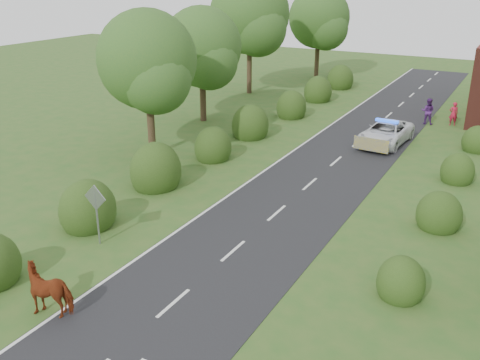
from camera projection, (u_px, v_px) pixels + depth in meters
The scene contains 14 objects.
ground at pixel (173, 304), 17.52m from camera, with size 120.00×120.00×0.00m, color #2E591F.
road at pixel (330, 167), 29.77m from camera, with size 6.00×70.00×0.02m, color black.
road_markings at pixel (288, 173), 28.79m from camera, with size 4.96×70.00×0.01m.
hedgerow_left at pixel (199, 153), 29.71m from camera, with size 2.75×50.41×3.00m.
hedgerow_right at pixel (444, 205), 23.53m from camera, with size 2.10×45.78×2.10m.
tree_left_a at pixel (149, 65), 29.62m from camera, with size 5.74×5.60×8.38m.
tree_left_b at pixel (204, 51), 36.93m from camera, with size 5.74×5.60×8.07m.
tree_left_c at pixel (252, 17), 45.18m from camera, with size 6.97×6.80×10.22m.
tree_left_d at pixel (321, 21), 52.59m from camera, with size 6.15×6.00×8.89m.
road_sign at pixel (96, 206), 20.79m from camera, with size 1.06×0.08×2.53m.
cow at pixel (52, 291), 16.96m from camera, with size 1.03×1.96×1.39m, color #5D1D0C.
police_van at pixel (386, 133), 33.45m from camera, with size 2.75×5.34×1.57m.
pedestrian_red at pixel (453, 114), 37.52m from camera, with size 0.61×0.40×1.66m, color #B21934.
pedestrian_purple at pixel (428, 111), 37.78m from camera, with size 0.90×0.70×1.86m, color #4F226A.
Camera 1 is at (9.05, -11.96, 10.17)m, focal length 40.00 mm.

